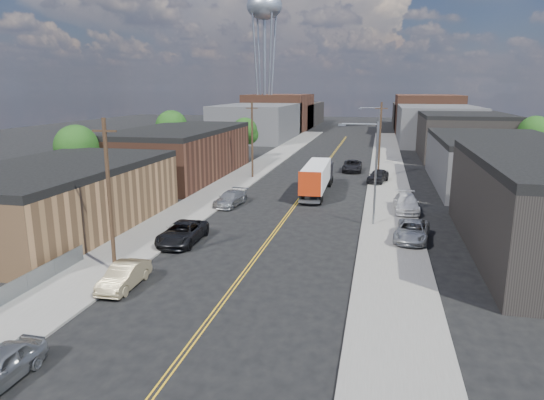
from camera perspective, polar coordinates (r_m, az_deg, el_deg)
The scene contains 32 objects.
ground at distance 78.05m, azimuth 6.39°, elevation 4.30°, with size 260.00×260.00×0.00m, color black.
centerline at distance 63.36m, azimuth 4.89°, elevation 2.31°, with size 0.32×120.00×0.01m, color gold.
sidewalk_left at distance 65.26m, azimuth -3.41°, elevation 2.71°, with size 5.00×140.00×0.15m, color slate.
sidewalk_right at distance 62.83m, azimuth 13.51°, elevation 1.96°, with size 5.00×140.00×0.15m, color slate.
warehouse_tan at distance 44.42m, azimuth -23.97°, elevation 0.27°, with size 12.00×22.00×5.60m.
warehouse_brown at distance 66.67m, azimuth -10.76°, elevation 5.53°, with size 12.00×26.00×6.60m.
industrial_right_b at distance 64.80m, azimuth 24.78°, elevation 4.12°, with size 14.00×24.00×6.10m.
industrial_right_c at distance 90.13m, azimuth 21.47°, elevation 7.08°, with size 14.00×22.00×7.60m.
skyline_left_a at distance 115.49m, azimuth -1.63°, elevation 9.18°, with size 16.00×30.00×8.00m, color #3C3C3F.
skyline_right_a at distance 112.60m, azimuth 18.74°, elevation 8.41°, with size 16.00×30.00×8.00m, color #3C3C3F.
skyline_left_b at distance 139.76m, azimuth 0.91°, elevation 10.27°, with size 16.00×26.00×10.00m, color #4D2C1E.
skyline_right_b at distance 137.39m, azimuth 17.72°, elevation 9.61°, with size 16.00×26.00×10.00m, color #4D2C1E.
skyline_left_c at distance 159.45m, azimuth 2.39°, elevation 10.06°, with size 16.00×40.00×7.00m, color black.
skyline_right_c at distance 157.38m, azimuth 17.07°, elevation 9.47°, with size 16.00×40.00×7.00m, color black.
water_tower at distance 131.64m, azimuth -0.91°, elevation 21.29°, with size 9.00×9.00×36.90m.
streetlight_near at distance 42.21m, azimuth 11.60°, elevation 4.02°, with size 3.39×0.25×9.00m.
streetlight_far at distance 76.99m, azimuth 12.17°, elevation 7.96°, with size 3.39×0.25×9.00m.
utility_pole_left_near at distance 32.05m, azimuth -18.59°, elevation 0.45°, with size 1.60×0.26×10.00m.
utility_pole_left_far at distance 64.21m, azimuth -2.34°, elevation 7.12°, with size 1.60×0.26×10.00m.
utility_pole_right at distance 65.05m, azimuth 12.57°, elevation 6.90°, with size 1.60×0.26×10.00m.
tree_left_near at distance 57.10m, azimuth -21.94°, elevation 5.49°, with size 4.85×4.76×7.91m.
tree_left_mid at distance 78.85m, azimuth -11.68°, elevation 8.21°, with size 5.10×5.04×8.37m.
tree_left_far at distance 82.09m, azimuth -3.18°, elevation 8.00°, with size 4.35×4.20×6.97m.
tree_right_far at distance 80.04m, azimuth 28.56°, elevation 6.76°, with size 4.85×4.76×7.91m.
semi_truck at distance 55.52m, azimuth 5.42°, elevation 2.88°, with size 2.52×13.60×3.54m.
car_left_b at distance 30.76m, azimuth -17.00°, elevation -8.54°, with size 1.56×4.47×1.47m, color #988863.
car_left_c at distance 38.23m, azimuth -10.52°, elevation -3.81°, with size 2.68×5.82×1.62m, color black.
car_left_d at distance 49.60m, azimuth -4.91°, elevation 0.17°, with size 2.10×5.15×1.50m, color gray.
car_right_lot_a at distance 39.36m, azimuth 16.14°, elevation -3.49°, with size 2.48×5.38×1.50m, color #ACAFB2.
car_right_lot_b at distance 48.43m, azimuth 15.53°, elevation -0.33°, with size 2.24×5.52×1.60m, color silver.
car_right_lot_c at distance 62.58m, azimuth 12.37°, elevation 2.81°, with size 1.92×4.77×1.63m, color black.
car_ahead_truck at distance 70.90m, azimuth 9.42°, elevation 3.98°, with size 2.66×5.78×1.61m, color black.
Camera 1 is at (8.22, -16.72, 11.75)m, focal length 32.00 mm.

